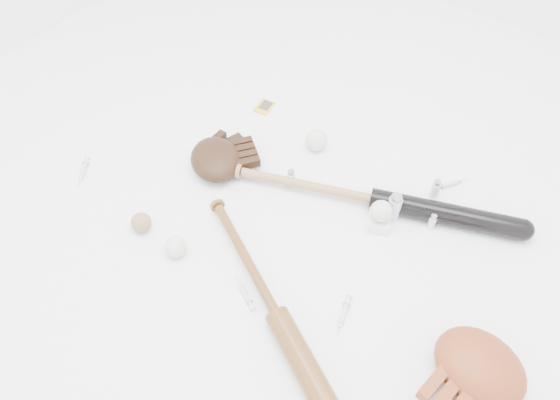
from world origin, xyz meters
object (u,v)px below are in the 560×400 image
Objects in this scene: glove_dark at (215,159)px; bat_wood at (278,317)px; bat_dark at (374,199)px; pedestal at (379,222)px.

bat_wood is at bearing 3.22° from glove_dark.
glove_dark is at bearing 173.64° from bat_wood.
bat_dark is 0.53m from bat_wood.
bat_dark is 0.56m from glove_dark.
bat_dark is at bearing 116.96° from bat_wood.
bat_wood is (-0.00, -0.53, -0.00)m from bat_dark.
bat_dark is 1.05× the size of bat_wood.
glove_dark is 0.60m from pedestal.
glove_dark reaches higher than bat_wood.
pedestal is (0.06, 0.47, -0.01)m from bat_wood.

